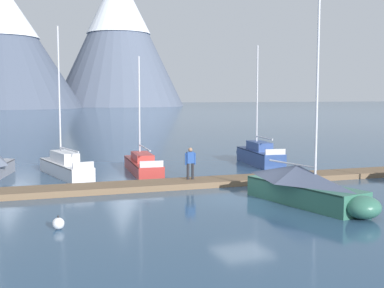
# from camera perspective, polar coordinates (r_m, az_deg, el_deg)

# --- Properties ---
(ground_plane) EXTENTS (700.00, 700.00, 0.00)m
(ground_plane) POSITION_cam_1_polar(r_m,az_deg,el_deg) (22.87, 5.82, -6.32)
(ground_plane) COLOR #2D4C6B
(mountain_central_massif) EXTENTS (63.30, 63.30, 51.17)m
(mountain_central_massif) POSITION_cam_1_polar(r_m,az_deg,el_deg) (216.25, -21.08, 11.00)
(mountain_central_massif) COLOR #4C566B
(mountain_central_massif) RESTS_ON ground
(mountain_shoulder_ridge) EXTENTS (61.98, 61.98, 64.71)m
(mountain_shoulder_ridge) POSITION_cam_1_polar(r_m,az_deg,el_deg) (245.91, -8.41, 12.29)
(mountain_shoulder_ridge) COLOR slate
(mountain_shoulder_ridge) RESTS_ON ground
(dock) EXTENTS (26.30, 4.00, 0.30)m
(dock) POSITION_cam_1_polar(r_m,az_deg,el_deg) (26.36, 1.68, -4.40)
(dock) COLOR brown
(dock) RESTS_ON ground
(sailboat_second_berth) EXTENTS (2.37, 7.00, 8.77)m
(sailboat_second_berth) POSITION_cam_1_polar(r_m,az_deg,el_deg) (30.36, -14.52, -2.43)
(sailboat_second_berth) COLOR silver
(sailboat_second_berth) RESTS_ON ground
(sailboat_mid_dock_port) EXTENTS (2.28, 7.11, 7.17)m
(sailboat_mid_dock_port) POSITION_cam_1_polar(r_m,az_deg,el_deg) (31.09, -5.79, -2.27)
(sailboat_mid_dock_port) COLOR #B2332D
(sailboat_mid_dock_port) RESTS_ON ground
(sailboat_mid_dock_starboard) EXTENTS (2.68, 6.86, 9.32)m
(sailboat_mid_dock_starboard) POSITION_cam_1_polar(r_m,az_deg,el_deg) (22.04, 12.99, -4.75)
(sailboat_mid_dock_starboard) COLOR #336B56
(sailboat_mid_dock_starboard) RESTS_ON ground
(sailboat_far_berth) EXTENTS (2.52, 6.96, 8.17)m
(sailboat_far_berth) POSITION_cam_1_polar(r_m,az_deg,el_deg) (35.02, 7.49, -1.19)
(sailboat_far_berth) COLOR navy
(sailboat_far_berth) RESTS_ON ground
(person_on_dock) EXTENTS (0.59, 0.25, 1.69)m
(person_on_dock) POSITION_cam_1_polar(r_m,az_deg,el_deg) (26.17, -0.20, -2.00)
(person_on_dock) COLOR #232328
(person_on_dock) RESTS_ON dock
(mooring_buoy_channel_marker) EXTENTS (0.42, 0.42, 0.50)m
(mooring_buoy_channel_marker) POSITION_cam_1_polar(r_m,az_deg,el_deg) (18.31, -15.08, -8.79)
(mooring_buoy_channel_marker) COLOR white
(mooring_buoy_channel_marker) RESTS_ON ground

